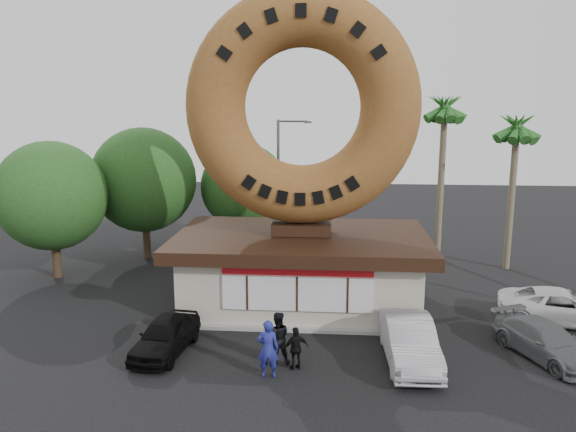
% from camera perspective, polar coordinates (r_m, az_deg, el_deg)
% --- Properties ---
extents(ground, '(90.00, 90.00, 0.00)m').
position_cam_1_polar(ground, '(20.41, 0.37, -14.79)').
color(ground, black).
rests_on(ground, ground).
extents(donut_shop, '(11.20, 7.20, 3.80)m').
position_cam_1_polar(donut_shop, '(25.33, 1.37, -5.19)').
color(donut_shop, beige).
rests_on(donut_shop, ground).
extents(giant_donut, '(10.02, 2.55, 10.02)m').
position_cam_1_polar(giant_donut, '(24.28, 1.45, 10.96)').
color(giant_donut, brown).
rests_on(giant_donut, donut_shop).
extents(tree_west, '(6.00, 6.00, 7.65)m').
position_cam_1_polar(tree_west, '(33.36, -14.45, 3.56)').
color(tree_west, '#473321').
rests_on(tree_west, ground).
extents(tree_mid, '(5.20, 5.20, 6.63)m').
position_cam_1_polar(tree_mid, '(34.04, -4.50, 2.99)').
color(tree_mid, '#473321').
rests_on(tree_mid, ground).
extents(tree_far, '(5.60, 5.60, 7.14)m').
position_cam_1_polar(tree_far, '(31.14, -22.91, 1.89)').
color(tree_far, '#473321').
rests_on(tree_far, ground).
extents(palm_near, '(2.60, 2.60, 9.75)m').
position_cam_1_polar(palm_near, '(32.84, 15.63, 9.99)').
color(palm_near, '#726651').
rests_on(palm_near, ground).
extents(palm_far, '(2.60, 2.60, 8.75)m').
position_cam_1_polar(palm_far, '(32.27, 22.21, 7.90)').
color(palm_far, '#726651').
rests_on(palm_far, ground).
extents(street_lamp, '(2.11, 0.20, 8.00)m').
position_cam_1_polar(street_lamp, '(34.70, -0.75, 3.96)').
color(street_lamp, '#59595E').
rests_on(street_lamp, ground).
extents(person_left, '(0.77, 0.54, 2.01)m').
position_cam_1_polar(person_left, '(19.14, -2.05, -13.33)').
color(person_left, navy).
rests_on(person_left, ground).
extents(person_center, '(1.06, 0.90, 1.90)m').
position_cam_1_polar(person_center, '(20.04, -1.09, -12.30)').
color(person_center, black).
rests_on(person_center, ground).
extents(person_right, '(0.96, 0.70, 1.52)m').
position_cam_1_polar(person_right, '(19.75, 0.83, -13.29)').
color(person_right, black).
rests_on(person_right, ground).
extents(car_black, '(2.03, 4.07, 1.33)m').
position_cam_1_polar(car_black, '(21.45, -12.34, -11.76)').
color(car_black, black).
rests_on(car_black, ground).
extents(car_silver, '(1.83, 4.76, 1.55)m').
position_cam_1_polar(car_silver, '(20.71, 12.23, -12.30)').
color(car_silver, '#A6A6AB').
rests_on(car_silver, ground).
extents(car_grey, '(3.32, 4.64, 1.25)m').
position_cam_1_polar(car_grey, '(22.60, 24.71, -11.47)').
color(car_grey, '#585B5D').
rests_on(car_grey, ground).
extents(car_white, '(5.36, 3.18, 1.40)m').
position_cam_1_polar(car_white, '(26.22, 26.10, -8.26)').
color(car_white, silver).
rests_on(car_white, ground).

